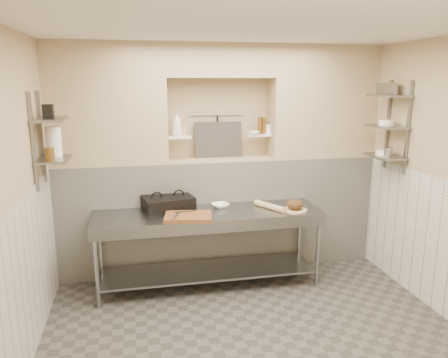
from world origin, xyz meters
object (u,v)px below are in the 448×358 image
object	(u,v)px
mixing_bowl	(220,205)
jug_left	(54,142)
bowl_alcove	(254,133)
cutting_board	(188,217)
bottle_soap	(177,124)
prep_table	(209,234)
panini_press	(168,203)
bread_loaf	(295,204)
rolling_pin	(270,206)

from	to	relation	value
mixing_bowl	jug_left	size ratio (longest dim) A/B	0.65
mixing_bowl	bowl_alcove	world-z (taller)	bowl_alcove
mixing_bowl	cutting_board	bearing A→B (deg)	-140.37
cutting_board	bottle_soap	xyz separation A→B (m)	(-0.03, 0.74, 0.94)
prep_table	cutting_board	world-z (taller)	cutting_board
panini_press	bowl_alcove	xyz separation A→B (m)	(1.11, 0.29, 0.76)
prep_table	bread_loaf	xyz separation A→B (m)	(0.99, -0.13, 0.33)
mixing_bowl	prep_table	bearing A→B (deg)	-135.35
rolling_pin	bottle_soap	xyz separation A→B (m)	(-1.01, 0.56, 0.93)
prep_table	jug_left	world-z (taller)	jug_left
cutting_board	mixing_bowl	world-z (taller)	mixing_bowl
prep_table	cutting_board	size ratio (longest dim) A/B	5.15
prep_table	bottle_soap	distance (m)	1.37
mixing_bowl	bread_loaf	distance (m)	0.88
panini_press	jug_left	bearing A→B (deg)	-178.09
panini_press	bread_loaf	bearing A→B (deg)	-25.49
cutting_board	bowl_alcove	xyz separation A→B (m)	(0.93, 0.70, 0.81)
prep_table	bowl_alcove	distance (m)	1.38
mixing_bowl	bottle_soap	xyz separation A→B (m)	(-0.46, 0.38, 0.94)
prep_table	panini_press	xyz separation A→B (m)	(-0.44, 0.23, 0.33)
prep_table	jug_left	size ratio (longest dim) A/B	8.52
panini_press	bowl_alcove	bearing A→B (deg)	2.95
mixing_bowl	jug_left	bearing A→B (deg)	-172.85
cutting_board	jug_left	bearing A→B (deg)	174.33
rolling_pin	jug_left	xyz separation A→B (m)	(-2.32, -0.04, 0.83)
prep_table	bread_loaf	world-z (taller)	bread_loaf
panini_press	cutting_board	size ratio (longest dim) A/B	1.25
bread_loaf	bowl_alcove	bearing A→B (deg)	116.67
mixing_bowl	bottle_soap	distance (m)	1.11
cutting_board	rolling_pin	size ratio (longest dim) A/B	1.14
bottle_soap	jug_left	xyz separation A→B (m)	(-1.31, -0.61, -0.10)
rolling_pin	bottle_soap	bearing A→B (deg)	150.85
rolling_pin	bread_loaf	bearing A→B (deg)	-24.37
bottle_soap	jug_left	bearing A→B (deg)	-155.22
bread_loaf	bottle_soap	size ratio (longest dim) A/B	0.64
prep_table	panini_press	bearing A→B (deg)	152.74
cutting_board	rolling_pin	world-z (taller)	rolling_pin
cutting_board	rolling_pin	bearing A→B (deg)	10.20
bread_loaf	bowl_alcove	world-z (taller)	bowl_alcove
bottle_soap	bread_loaf	bearing A→B (deg)	-28.18
bottle_soap	bowl_alcove	size ratio (longest dim) A/B	2.20
panini_press	mixing_bowl	distance (m)	0.62
bread_loaf	panini_press	bearing A→B (deg)	166.09
panini_press	bowl_alcove	size ratio (longest dim) A/B	4.64
rolling_pin	bread_loaf	xyz separation A→B (m)	(0.27, -0.12, 0.04)
bread_loaf	jug_left	distance (m)	2.71
mixing_bowl	rolling_pin	world-z (taller)	rolling_pin
cutting_board	jug_left	distance (m)	1.59
cutting_board	jug_left	world-z (taller)	jug_left
bread_loaf	bowl_alcove	distance (m)	1.05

